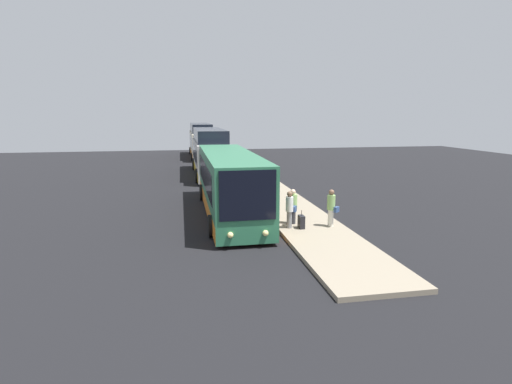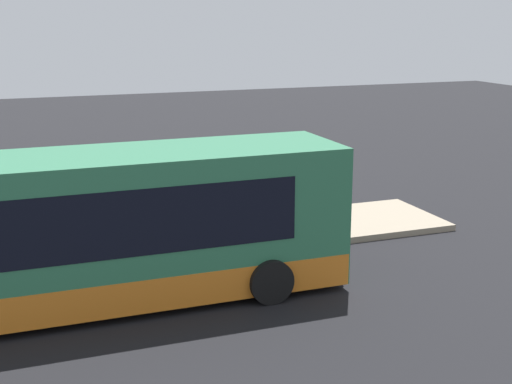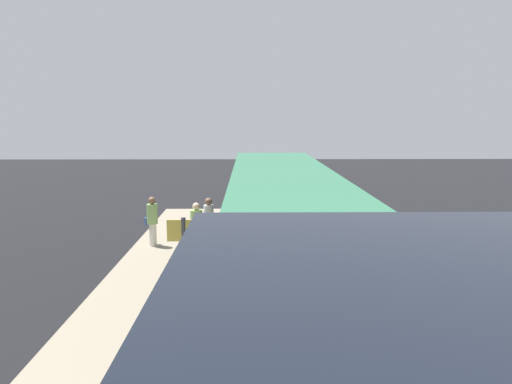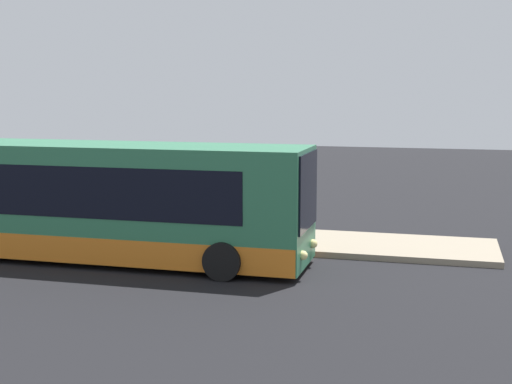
{
  "view_description": "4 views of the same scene",
  "coord_description": "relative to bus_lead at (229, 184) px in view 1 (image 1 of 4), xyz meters",
  "views": [
    {
      "loc": [
        19.66,
        -2.52,
        5.15
      ],
      "look_at": [
        3.56,
        0.5,
        1.96
      ],
      "focal_mm": 28.0,
      "sensor_mm": 36.0,
      "label": 1
    },
    {
      "loc": [
        -2.07,
        -14.41,
        5.96
      ],
      "look_at": [
        3.56,
        0.5,
        1.96
      ],
      "focal_mm": 50.0,
      "sensor_mm": 36.0,
      "label": 2
    },
    {
      "loc": [
        -13.43,
        0.74,
        4.53
      ],
      "look_at": [
        3.56,
        0.5,
        1.96
      ],
      "focal_mm": 35.0,
      "sensor_mm": 36.0,
      "label": 3
    },
    {
      "loc": [
        8.38,
        -17.63,
        4.7
      ],
      "look_at": [
        3.56,
        0.5,
        1.96
      ],
      "focal_mm": 50.0,
      "sensor_mm": 36.0,
      "label": 4
    }
  ],
  "objects": [
    {
      "name": "bus_second",
      "position": [
        -14.01,
        0.0,
        0.16
      ],
      "size": [
        11.76,
        2.87,
        3.92
      ],
      "color": "#B2ADA8",
      "rests_on": "ground"
    },
    {
      "name": "bus_third",
      "position": [
        -29.16,
        0.0,
        0.2
      ],
      "size": [
        12.52,
        2.74,
        4.04
      ],
      "color": "beige",
      "rests_on": "ground"
    },
    {
      "name": "passenger_waiting",
      "position": [
        3.23,
        2.54,
        -0.56
      ],
      "size": [
        0.61,
        0.46,
        1.62
      ],
      "rotation": [
        0.0,
        0.0,
        -1.74
      ],
      "color": "#2D2D33",
      "rests_on": "platform"
    },
    {
      "name": "ground",
      "position": [
        0.83,
        0.1,
        -1.59
      ],
      "size": [
        80.0,
        80.0,
        0.0
      ],
      "primitive_type": "plane",
      "color": "black"
    },
    {
      "name": "passenger_boarding",
      "position": [
        3.88,
        2.21,
        -0.51
      ],
      "size": [
        0.56,
        0.58,
        1.66
      ],
      "rotation": [
        0.0,
        0.0,
        0.69
      ],
      "color": "gray",
      "rests_on": "platform"
    },
    {
      "name": "passenger_with_bags",
      "position": [
        3.98,
        4.12,
        -0.5
      ],
      "size": [
        0.61,
        0.58,
        1.69
      ],
      "rotation": [
        0.0,
        0.0,
        -0.89
      ],
      "color": "silver",
      "rests_on": "platform"
    },
    {
      "name": "suitcase",
      "position": [
        4.04,
        2.71,
        -1.13
      ],
      "size": [
        0.44,
        0.23,
        0.82
      ],
      "color": "black",
      "rests_on": "platform"
    },
    {
      "name": "sign_post",
      "position": [
        -2.06,
        2.26,
        -0.0
      ],
      "size": [
        0.1,
        0.72,
        2.21
      ],
      "color": "#4C4C51",
      "rests_on": "platform"
    },
    {
      "name": "platform",
      "position": [
        0.83,
        3.24,
        -1.5
      ],
      "size": [
        20.0,
        3.09,
        0.18
      ],
      "color": "gray",
      "rests_on": "ground"
    },
    {
      "name": "bus_lead",
      "position": [
        0.0,
        0.0,
        0.0
      ],
      "size": [
        11.82,
        2.8,
        3.2
      ],
      "color": "#2D704C",
      "rests_on": "ground"
    }
  ]
}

